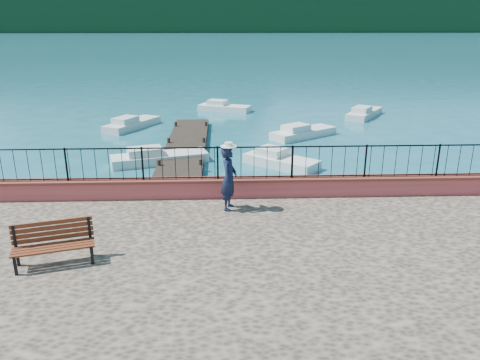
{
  "coord_description": "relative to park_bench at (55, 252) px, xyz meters",
  "views": [
    {
      "loc": [
        -0.17,
        -9.49,
        6.21
      ],
      "look_at": [
        0.29,
        2.0,
        2.3
      ],
      "focal_mm": 35.0,
      "sensor_mm": 36.0,
      "label": 1
    }
  ],
  "objects": [
    {
      "name": "park_bench",
      "position": [
        0.0,
        0.0,
        0.0
      ],
      "size": [
        1.77,
        0.99,
        0.93
      ],
      "rotation": [
        0.0,
        0.0,
        0.27
      ],
      "color": "black",
      "rests_on": "promenade"
    },
    {
      "name": "railing",
      "position": [
        3.82,
        3.98,
        0.77
      ],
      "size": [
        27.0,
        0.05,
        0.95
      ],
      "primitive_type": "cube",
      "color": "black",
      "rests_on": "parapet"
    },
    {
      "name": "hat",
      "position": [
        3.83,
        3.01,
        1.58
      ],
      "size": [
        0.44,
        0.44,
        0.12
      ],
      "primitive_type": "cylinder",
      "color": "white",
      "rests_on": "person"
    },
    {
      "name": "boat_1",
      "position": [
        6.31,
        10.93,
        -1.08
      ],
      "size": [
        3.45,
        3.22,
        0.8
      ],
      "primitive_type": "cube",
      "rotation": [
        0.0,
        0.0,
        -0.71
      ],
      "color": "silver",
      "rests_on": "ground"
    },
    {
      "name": "boat_4",
      "position": [
        3.88,
        24.79,
        -1.08
      ],
      "size": [
        3.97,
        2.59,
        0.8
      ],
      "primitive_type": "cube",
      "rotation": [
        0.0,
        0.0,
        -0.38
      ],
      "color": "silver",
      "rests_on": "ground"
    },
    {
      "name": "far_forest",
      "position": [
        3.82,
        300.28,
        7.52
      ],
      "size": [
        900.0,
        60.0,
        18.0
      ],
      "primitive_type": "cube",
      "color": "black",
      "rests_on": "ground"
    },
    {
      "name": "person",
      "position": [
        3.83,
        3.01,
        0.62
      ],
      "size": [
        0.58,
        0.74,
        1.81
      ],
      "primitive_type": "imported",
      "rotation": [
        0.0,
        0.0,
        1.33
      ],
      "color": "black",
      "rests_on": "promenade"
    },
    {
      "name": "boat_3",
      "position": [
        -1.84,
        19.31,
        -1.08
      ],
      "size": [
        3.1,
        4.27,
        0.8
      ],
      "primitive_type": "cube",
      "rotation": [
        0.0,
        0.0,
        1.08
      ],
      "color": "silver",
      "rests_on": "ground"
    },
    {
      "name": "companion_hill",
      "position": [
        223.82,
        560.28,
        -1.48
      ],
      "size": [
        448.0,
        384.0,
        180.0
      ],
      "primitive_type": "ellipsoid",
      "color": "#142D23",
      "rests_on": "ground"
    },
    {
      "name": "boat_2",
      "position": [
        8.27,
        16.53,
        -1.08
      ],
      "size": [
        4.05,
        3.35,
        0.8
      ],
      "primitive_type": "cube",
      "rotation": [
        0.0,
        0.0,
        0.6
      ],
      "color": "silver",
      "rests_on": "ground"
    },
    {
      "name": "parapet",
      "position": [
        3.82,
        3.98,
        0.01
      ],
      "size": [
        28.0,
        0.46,
        0.58
      ],
      "primitive_type": "cube",
      "color": "#C74E47",
      "rests_on": "promenade"
    },
    {
      "name": "ground",
      "position": [
        3.82,
        0.28,
        -1.48
      ],
      "size": [
        2000.0,
        2000.0,
        0.0
      ],
      "primitive_type": "plane",
      "color": "#19596B",
      "rests_on": "ground"
    },
    {
      "name": "boat_5",
      "position": [
        13.46,
        22.29,
        -1.08
      ],
      "size": [
        3.42,
        4.21,
        0.8
      ],
      "primitive_type": "cube",
      "rotation": [
        0.0,
        0.0,
        0.98
      ],
      "color": "silver",
      "rests_on": "ground"
    },
    {
      "name": "dock",
      "position": [
        1.82,
        12.28,
        -1.33
      ],
      "size": [
        2.0,
        16.0,
        0.3
      ],
      "primitive_type": "cube",
      "color": "#2D231C",
      "rests_on": "ground"
    },
    {
      "name": "boat_0",
      "position": [
        0.76,
        11.68,
        -1.08
      ],
      "size": [
        4.55,
        2.51,
        0.8
      ],
      "primitive_type": "cube",
      "rotation": [
        0.0,
        0.0,
        0.3
      ],
      "color": "silver",
      "rests_on": "ground"
    }
  ]
}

